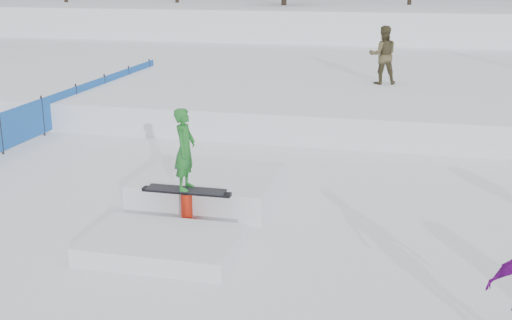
# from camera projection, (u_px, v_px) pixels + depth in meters

# --- Properties ---
(ground) EXTENTS (120.00, 120.00, 0.00)m
(ground) POSITION_uv_depth(u_px,v_px,m) (196.00, 262.00, 9.93)
(ground) COLOR white
(snow_berm) EXTENTS (60.00, 14.00, 2.40)m
(snow_berm) POSITION_uv_depth(u_px,v_px,m) (355.00, 26.00, 37.61)
(snow_berm) COLOR white
(snow_berm) RESTS_ON ground
(snow_midrise) EXTENTS (50.00, 18.00, 0.80)m
(snow_midrise) POSITION_uv_depth(u_px,v_px,m) (325.00, 76.00, 24.76)
(snow_midrise) COLOR white
(snow_midrise) RESTS_ON ground
(safety_fence) EXTENTS (0.05, 16.00, 1.10)m
(safety_fence) POSITION_uv_depth(u_px,v_px,m) (43.00, 116.00, 17.35)
(safety_fence) COLOR #1A54AA
(safety_fence) RESTS_ON ground
(walker_olive) EXTENTS (1.03, 0.87, 1.86)m
(walker_olive) POSITION_uv_depth(u_px,v_px,m) (383.00, 55.00, 20.51)
(walker_olive) COLOR #484027
(walker_olive) RESTS_ON snow_midrise
(jib_rail_feature) EXTENTS (2.60, 4.40, 2.11)m
(jib_rail_feature) POSITION_uv_depth(u_px,v_px,m) (197.00, 198.00, 11.79)
(jib_rail_feature) COLOR white
(jib_rail_feature) RESTS_ON ground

